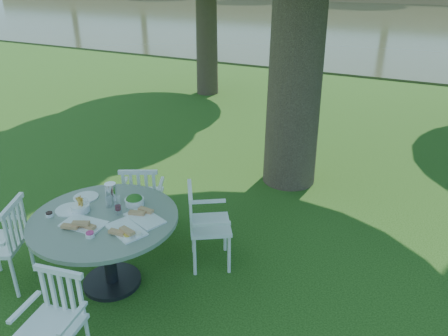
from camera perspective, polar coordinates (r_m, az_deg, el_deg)
The scene contains 8 objects.
ground at distance 5.01m, azimuth -1.03°, elevation -9.73°, with size 140.00×140.00×0.00m, color #15390B.
table at distance 4.24m, azimuth -15.20°, elevation -7.96°, with size 1.36×1.36×0.75m.
chair_ne at distance 4.43m, azimuth -2.97°, elevation -6.86°, with size 0.59×0.59×0.87m.
chair_nw at distance 5.04m, azimuth -10.70°, elevation -3.42°, with size 0.56×0.55×0.84m.
chair_sw at distance 4.61m, azimuth -26.43°, elevation -8.22°, with size 0.58×0.59×0.89m.
chair_se at distance 3.67m, azimuth -21.00°, elevation -17.33°, with size 0.47×0.45×0.81m.
tableware at distance 4.22m, azimuth -15.02°, elevation -5.13°, with size 1.10×0.75×0.22m.
river at distance 26.87m, azimuth 23.27°, elevation 16.85°, with size 100.00×28.00×0.12m, color #363B23.
Camera 1 is at (1.92, -3.65, 2.84)m, focal length 35.00 mm.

